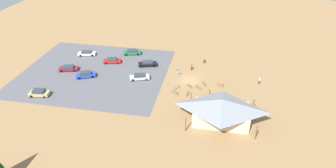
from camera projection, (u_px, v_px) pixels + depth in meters
ground at (189, 80)px, 69.95m from camera, size 160.00×160.00×0.00m
parking_lot_asphalt at (95, 72)px, 73.54m from camera, size 35.45×30.98×0.05m
bike_pavilion at (222, 109)px, 55.36m from camera, size 12.85×8.70×4.97m
trash_bin at (204, 61)px, 77.55m from camera, size 0.60×0.60×0.90m
lot_sign at (178, 71)px, 70.77m from camera, size 0.56×0.08×2.20m
bicycle_white_yard_right at (177, 88)px, 66.47m from camera, size 1.07×1.50×0.82m
bicycle_orange_by_bin at (221, 85)px, 67.38m from camera, size 1.60×0.53×0.83m
bicycle_teal_trailside at (204, 84)px, 67.99m from camera, size 0.99×1.43×0.74m
bicycle_blue_mid_cluster at (188, 94)px, 64.24m from camera, size 0.49×1.67×0.80m
bicycle_purple_near_sign at (190, 86)px, 67.12m from camera, size 1.23×1.22×0.77m
bicycle_green_back_row at (198, 87)px, 66.53m from camera, size 1.52×0.94×0.86m
bicycle_silver_lone_east at (210, 92)px, 64.89m from camera, size 0.48×1.68×0.85m
bicycle_yellow_front_row at (175, 93)px, 64.54m from camera, size 1.49×0.92×0.85m
car_maroon_end_stall at (69, 68)px, 73.75m from camera, size 4.97×2.98×1.29m
car_red_inner_stall at (112, 60)px, 77.39m from camera, size 4.76×2.78×1.31m
car_black_mid_lot at (148, 64)px, 75.81m from camera, size 5.00×2.99×1.37m
car_tan_aisle_side at (39, 93)px, 63.85m from camera, size 4.47×2.40×1.51m
car_white_back_corner at (87, 53)px, 81.23m from camera, size 4.97×2.74×1.26m
car_silver_by_curb at (140, 77)px, 69.97m from camera, size 5.00×3.15×1.32m
car_green_far_end at (132, 52)px, 81.77m from camera, size 5.05×2.89×1.40m
car_blue_front_row at (86, 75)px, 70.86m from camera, size 4.85×3.48×1.39m
visitor_crossing_yard at (259, 80)px, 68.18m from camera, size 0.36×0.36×1.69m
visitor_at_bikes at (192, 67)px, 73.87m from camera, size 0.36×0.37×1.86m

